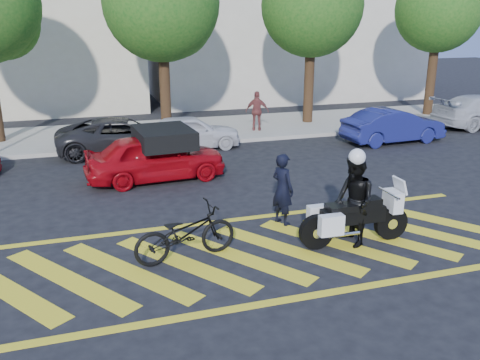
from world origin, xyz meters
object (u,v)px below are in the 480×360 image
object	(u,v)px
red_convertible	(155,157)
parked_mid_right	(190,132)
parked_mid_left	(123,136)
bicycle	(185,233)
police_motorcycle	(353,217)
parked_right	(393,126)
officer_bike	(283,189)
officer_moto	(354,201)

from	to	relation	value
red_convertible	parked_mid_right	size ratio (longest dim) A/B	1.12
parked_mid_left	bicycle	bearing A→B (deg)	-174.40
red_convertible	parked_mid_right	bearing A→B (deg)	-31.93
bicycle	police_motorcycle	xyz separation A→B (m)	(3.58, -0.37, 0.05)
police_motorcycle	parked_mid_right	xyz separation A→B (m)	(-1.55, 9.37, 0.03)
police_motorcycle	parked_right	bearing A→B (deg)	53.06
parked_mid_left	parked_mid_right	distance (m)	2.43
bicycle	officer_bike	bearing A→B (deg)	-75.59
officer_moto	parked_mid_right	size ratio (longest dim) A/B	0.53
police_motorcycle	parked_right	xyz separation A→B (m)	(6.26, 7.97, 0.06)
officer_bike	police_motorcycle	size ratio (longest dim) A/B	0.68
parked_mid_left	parked_mid_right	bearing A→B (deg)	-86.99
red_convertible	parked_mid_left	distance (m)	3.55
parked_mid_right	parked_right	bearing A→B (deg)	-99.31
officer_bike	parked_right	bearing A→B (deg)	-71.81
red_convertible	parked_mid_right	xyz separation A→B (m)	(1.80, 3.49, -0.07)
officer_moto	parked_mid_left	size ratio (longest dim) A/B	0.42
parked_right	officer_bike	bearing A→B (deg)	128.18
bicycle	parked_right	world-z (taller)	parked_right
red_convertible	parked_mid_left	bearing A→B (deg)	5.62
officer_moto	red_convertible	distance (m)	6.76
parked_mid_left	parked_mid_right	xyz separation A→B (m)	(2.43, 0.00, -0.01)
bicycle	officer_moto	size ratio (longest dim) A/B	1.09
parked_right	red_convertible	bearing A→B (deg)	98.94
officer_moto	parked_mid_left	bearing A→B (deg)	-155.85
officer_bike	police_motorcycle	world-z (taller)	officer_bike
officer_bike	parked_mid_right	world-z (taller)	officer_bike
police_motorcycle	red_convertible	size ratio (longest dim) A/B	0.61
red_convertible	police_motorcycle	bearing A→B (deg)	-154.93
red_convertible	parked_right	distance (m)	9.83
officer_bike	parked_mid_left	distance (m)	8.39
officer_moto	parked_mid_left	distance (m)	10.18
parked_mid_right	parked_right	size ratio (longest dim) A/B	0.92
officer_bike	parked_mid_left	bearing A→B (deg)	-2.63
police_motorcycle	parked_mid_right	size ratio (longest dim) A/B	0.68
parked_mid_right	bicycle	bearing A→B (deg)	168.16
bicycle	parked_right	distance (m)	12.43
parked_right	parked_mid_left	bearing A→B (deg)	78.88
officer_bike	parked_mid_right	distance (m)	7.86
officer_bike	red_convertible	world-z (taller)	officer_bike
parked_right	parked_mid_right	bearing A→B (deg)	76.50
bicycle	parked_mid_right	distance (m)	9.22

